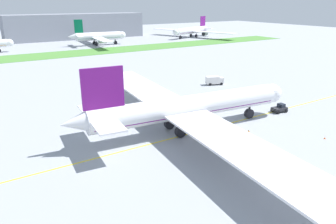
{
  "coord_description": "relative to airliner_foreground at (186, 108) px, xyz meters",
  "views": [
    {
      "loc": [
        -44.6,
        -51.01,
        26.82
      ],
      "look_at": [
        -8.34,
        5.82,
        3.38
      ],
      "focal_mm": 34.16,
      "sensor_mm": 36.0,
      "label": 1
    }
  ],
  "objects": [
    {
      "name": "ground_plane",
      "position": [
        6.5,
        -1.55,
        -5.29
      ],
      "size": [
        600.0,
        600.0,
        0.0
      ],
      "primitive_type": "plane",
      "color": "#9399A0",
      "rests_on": "ground"
    },
    {
      "name": "service_truck_baggage_loader",
      "position": [
        31.87,
        27.88,
        -3.73
      ],
      "size": [
        6.28,
        4.25,
        2.85
      ],
      "color": "white",
      "rests_on": "ground"
    },
    {
      "name": "ground_crew_wingwalker_port",
      "position": [
        8.56,
        -10.3,
        -4.24
      ],
      "size": [
        0.35,
        0.59,
        1.73
      ],
      "color": "black",
      "rests_on": "ground"
    },
    {
      "name": "parked_airliner_far_outer",
      "position": [
        115.27,
        152.99,
        -0.06
      ],
      "size": [
        44.93,
        72.53,
        15.43
      ],
      "color": "white",
      "rests_on": "ground"
    },
    {
      "name": "airliner_foreground",
      "position": [
        0.0,
        0.0,
        0.0
      ],
      "size": [
        52.62,
        84.97,
        15.58
      ],
      "color": "white",
      "rests_on": "ground"
    },
    {
      "name": "grass_median_strip",
      "position": [
        6.5,
        121.68,
        -5.24
      ],
      "size": [
        320.0,
        24.0,
        0.1
      ],
      "primitive_type": "cube",
      "color": "#4C8438",
      "rests_on": "ground"
    },
    {
      "name": "parked_airliner_far_right",
      "position": [
        36.19,
        147.37,
        0.19
      ],
      "size": [
        37.53,
        57.06,
        16.21
      ],
      "color": "white",
      "rests_on": "ground"
    },
    {
      "name": "pushback_tug",
      "position": [
        27.44,
        -2.81,
        -4.31
      ],
      "size": [
        5.69,
        2.89,
        2.15
      ],
      "color": "#26262B",
      "rests_on": "ground"
    },
    {
      "name": "traffic_cone_near_nose",
      "position": [
        21.55,
        -19.14,
        -5.01
      ],
      "size": [
        0.36,
        0.36,
        0.58
      ],
      "color": "#F2590C",
      "rests_on": "ground"
    },
    {
      "name": "apron_taxi_line",
      "position": [
        6.5,
        -1.98,
        -5.29
      ],
      "size": [
        280.0,
        0.36,
        0.01
      ],
      "primitive_type": "cube",
      "color": "yellow",
      "rests_on": "ground"
    },
    {
      "name": "terminal_building",
      "position": [
        37.06,
        192.82,
        3.71
      ],
      "size": [
        101.27,
        20.0,
        18.0
      ],
      "primitive_type": "cube",
      "color": "gray",
      "rests_on": "ground"
    }
  ]
}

